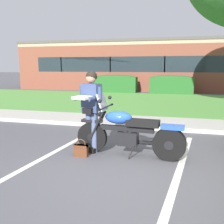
# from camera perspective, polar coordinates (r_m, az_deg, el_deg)

# --- Properties ---
(ground_plane) EXTENTS (140.00, 140.00, 0.00)m
(ground_plane) POSITION_cam_1_polar(r_m,az_deg,el_deg) (4.54, 3.59, -12.94)
(ground_plane) COLOR #4C4C51
(curb_strip) EXTENTS (60.00, 0.20, 0.12)m
(curb_strip) POSITION_cam_1_polar(r_m,az_deg,el_deg) (7.34, 7.97, -3.47)
(curb_strip) COLOR #ADA89E
(curb_strip) RESTS_ON ground
(concrete_walk) EXTENTS (60.00, 1.50, 0.08)m
(concrete_walk) POSITION_cam_1_polar(r_m,az_deg,el_deg) (8.17, 8.64, -2.23)
(concrete_walk) COLOR #ADA89E
(concrete_walk) RESTS_ON ground
(grass_lawn) EXTENTS (60.00, 8.13, 0.06)m
(grass_lawn) POSITION_cam_1_polar(r_m,az_deg,el_deg) (12.91, 10.80, 2.21)
(grass_lawn) COLOR #518E3D
(grass_lawn) RESTS_ON ground
(stall_stripe_0) EXTENTS (0.67, 4.38, 0.01)m
(stall_stripe_0) POSITION_cam_1_polar(r_m,az_deg,el_deg) (5.28, -15.00, -9.85)
(stall_stripe_0) COLOR silver
(stall_stripe_0) RESTS_ON ground
(stall_stripe_1) EXTENTS (0.67, 4.38, 0.01)m
(stall_stripe_1) POSITION_cam_1_polar(r_m,az_deg,el_deg) (4.66, 15.02, -12.61)
(stall_stripe_1) COLOR silver
(stall_stripe_1) RESTS_ON ground
(motorcycle) EXTENTS (2.24, 0.82, 1.26)m
(motorcycle) POSITION_cam_1_polar(r_m,az_deg,el_deg) (5.06, 4.76, -4.66)
(motorcycle) COLOR black
(motorcycle) RESTS_ON ground
(rider_person) EXTENTS (0.54, 0.64, 1.70)m
(rider_person) POSITION_cam_1_polar(r_m,az_deg,el_deg) (5.21, -4.80, 1.60)
(rider_person) COLOR black
(rider_person) RESTS_ON ground
(handbag) EXTENTS (0.28, 0.13, 0.36)m
(handbag) POSITION_cam_1_polar(r_m,az_deg,el_deg) (5.15, -7.03, -8.41)
(handbag) COLOR #562D19
(handbag) RESTS_ON ground
(hedge_left) EXTENTS (2.93, 0.90, 1.24)m
(hedge_left) POSITION_cam_1_polar(r_m,az_deg,el_deg) (17.48, 0.81, 6.49)
(hedge_left) COLOR #235623
(hedge_left) RESTS_ON ground
(hedge_center_left) EXTENTS (2.79, 0.90, 1.24)m
(hedge_center_left) POSITION_cam_1_polar(r_m,az_deg,el_deg) (17.01, 13.28, 6.12)
(hedge_center_left) COLOR #235623
(hedge_center_left) RESTS_ON ground
(brick_building) EXTENTS (23.14, 10.04, 3.77)m
(brick_building) POSITION_cam_1_polar(r_m,az_deg,el_deg) (23.00, 12.42, 10.22)
(brick_building) COLOR brown
(brick_building) RESTS_ON ground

